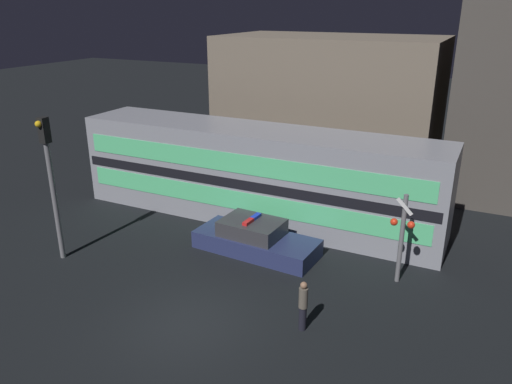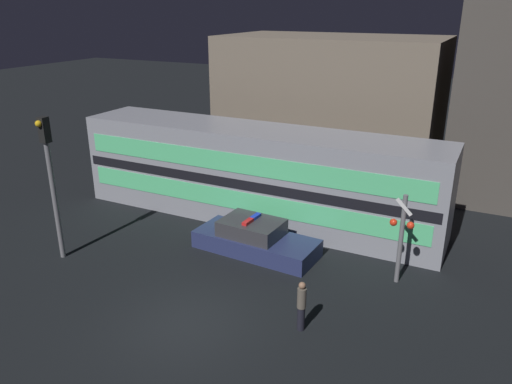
{
  "view_description": "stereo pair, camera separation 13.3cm",
  "coord_description": "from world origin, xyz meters",
  "px_view_note": "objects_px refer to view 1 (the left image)",
  "views": [
    {
      "loc": [
        7.41,
        -10.33,
        8.94
      ],
      "look_at": [
        -0.94,
        6.68,
        1.82
      ],
      "focal_mm": 35.0,
      "sensor_mm": 36.0,
      "label": 1
    },
    {
      "loc": [
        7.53,
        -10.27,
        8.94
      ],
      "look_at": [
        -0.94,
        6.68,
        1.82
      ],
      "focal_mm": 35.0,
      "sensor_mm": 36.0,
      "label": 2
    }
  ],
  "objects_px": {
    "traffic_light_corner": "(51,176)",
    "police_car": "(255,239)",
    "train": "(256,174)",
    "pedestrian": "(303,305)",
    "crossing_signal_near": "(402,234)"
  },
  "relations": [
    {
      "from": "traffic_light_corner",
      "to": "police_car",
      "type": "bearing_deg",
      "value": 30.1
    },
    {
      "from": "train",
      "to": "traffic_light_corner",
      "type": "distance_m",
      "value": 8.33
    },
    {
      "from": "pedestrian",
      "to": "crossing_signal_near",
      "type": "bearing_deg",
      "value": 63.85
    },
    {
      "from": "traffic_light_corner",
      "to": "crossing_signal_near",
      "type": "bearing_deg",
      "value": 17.91
    },
    {
      "from": "train",
      "to": "police_car",
      "type": "bearing_deg",
      "value": -64.12
    },
    {
      "from": "police_car",
      "to": "pedestrian",
      "type": "xyz_separation_m",
      "value": [
        3.44,
        -3.84,
        0.3
      ]
    },
    {
      "from": "pedestrian",
      "to": "crossing_signal_near",
      "type": "height_order",
      "value": "crossing_signal_near"
    },
    {
      "from": "train",
      "to": "crossing_signal_near",
      "type": "distance_m",
      "value": 7.44
    },
    {
      "from": "police_car",
      "to": "traffic_light_corner",
      "type": "height_order",
      "value": "traffic_light_corner"
    },
    {
      "from": "police_car",
      "to": "pedestrian",
      "type": "distance_m",
      "value": 5.16
    },
    {
      "from": "train",
      "to": "pedestrian",
      "type": "relative_size",
      "value": 10.25
    },
    {
      "from": "police_car",
      "to": "pedestrian",
      "type": "bearing_deg",
      "value": -44.69
    },
    {
      "from": "crossing_signal_near",
      "to": "police_car",
      "type": "bearing_deg",
      "value": -178.71
    },
    {
      "from": "train",
      "to": "traffic_light_corner",
      "type": "bearing_deg",
      "value": -125.93
    },
    {
      "from": "pedestrian",
      "to": "police_car",
      "type": "bearing_deg",
      "value": 131.8
    }
  ]
}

